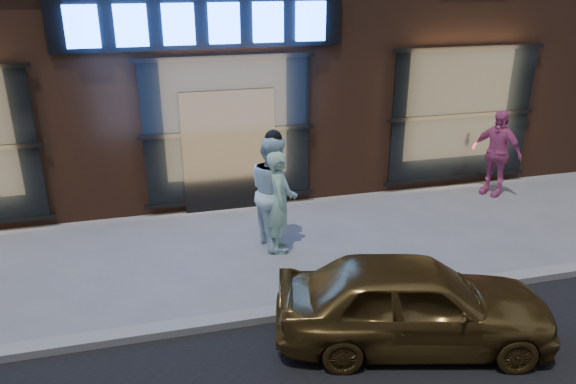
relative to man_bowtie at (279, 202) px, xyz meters
name	(u,v)px	position (x,y,z in m)	size (l,w,h in m)	color
ground	(276,317)	(-0.53, -1.97, -0.88)	(90.00, 90.00, 0.00)	slate
curb	(276,314)	(-0.53, -1.97, -0.82)	(60.00, 0.25, 0.12)	gray
man_bowtie	(279,202)	(0.00, 0.00, 0.00)	(0.64, 0.42, 1.77)	#AEE4C1
man_cap	(274,191)	(-0.04, 0.24, 0.10)	(0.96, 0.75, 1.97)	white
passerby	(496,153)	(5.00, 1.36, 0.03)	(1.07, 0.45, 1.83)	#D35791
gold_sedan	(413,302)	(1.04, -2.92, -0.29)	(1.40, 3.49, 1.19)	brown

